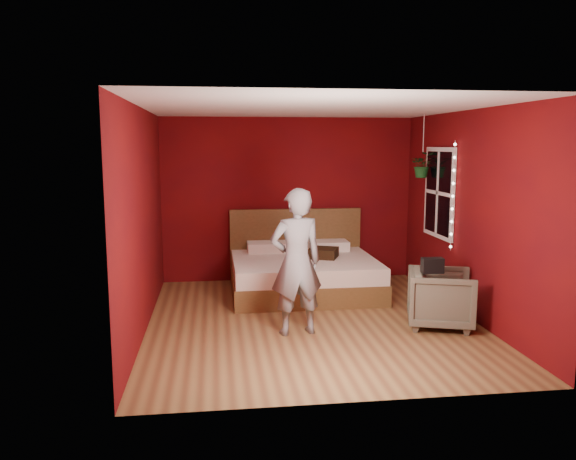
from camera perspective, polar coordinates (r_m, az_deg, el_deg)
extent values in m
plane|color=olive|center=(7.08, 2.41, -9.20)|extent=(4.50, 4.50, 0.00)
cube|color=#690B0B|center=(9.01, 0.00, 3.12)|extent=(4.00, 0.02, 2.60)
cube|color=#690B0B|center=(4.61, 7.34, -2.27)|extent=(4.00, 0.02, 2.60)
cube|color=#690B0B|center=(6.74, -14.59, 0.97)|extent=(0.02, 4.50, 2.60)
cube|color=#690B0B|center=(7.41, 17.99, 1.49)|extent=(0.02, 4.50, 2.60)
cube|color=white|center=(6.75, 2.56, 12.39)|extent=(4.00, 4.50, 0.02)
cube|color=white|center=(8.19, 15.11, 3.67)|extent=(0.04, 0.97, 1.27)
cube|color=black|center=(8.18, 15.01, 3.67)|extent=(0.02, 0.85, 1.15)
cube|color=white|center=(8.18, 14.98, 3.67)|extent=(0.03, 0.05, 1.15)
cube|color=white|center=(8.18, 14.98, 3.67)|extent=(0.03, 0.85, 0.05)
cylinder|color=silver|center=(7.70, 16.40, 3.32)|extent=(0.01, 0.01, 1.45)
sphere|color=#FFF2CC|center=(7.78, 16.19, -1.63)|extent=(0.04, 0.04, 0.04)
sphere|color=#FFF2CC|center=(7.76, 16.24, -0.41)|extent=(0.04, 0.04, 0.04)
sphere|color=#FFF2CC|center=(7.73, 16.29, 0.83)|extent=(0.04, 0.04, 0.04)
sphere|color=#FFF2CC|center=(7.71, 16.34, 2.07)|extent=(0.04, 0.04, 0.04)
sphere|color=#FFF2CC|center=(7.70, 16.40, 3.32)|extent=(0.04, 0.04, 0.04)
sphere|color=#FFF2CC|center=(7.68, 16.45, 4.57)|extent=(0.04, 0.04, 0.04)
sphere|color=#FFF2CC|center=(7.67, 16.50, 5.83)|extent=(0.04, 0.04, 0.04)
sphere|color=#FFF2CC|center=(7.67, 16.56, 7.09)|extent=(0.04, 0.04, 0.04)
sphere|color=#FFF2CC|center=(7.67, 16.61, 8.34)|extent=(0.04, 0.04, 0.04)
cube|color=brown|center=(8.29, 1.62, -5.46)|extent=(2.10, 1.79, 0.29)
cube|color=white|center=(8.23, 1.63, -3.69)|extent=(2.06, 1.75, 0.23)
cube|color=brown|center=(9.03, 0.78, -1.50)|extent=(2.10, 0.08, 1.16)
cube|color=white|center=(8.72, -2.06, -1.72)|extent=(0.63, 0.40, 0.15)
cube|color=white|center=(8.86, 4.05, -1.58)|extent=(0.63, 0.40, 0.15)
imported|color=gray|center=(6.40, 0.84, -3.27)|extent=(0.68, 0.51, 1.69)
imported|color=#696652|center=(7.02, 15.27, -6.71)|extent=(0.95, 0.94, 0.69)
cube|color=black|center=(6.74, 14.46, -3.50)|extent=(0.25, 0.14, 0.18)
cube|color=black|center=(8.27, 3.61, -2.33)|extent=(0.52, 0.52, 0.14)
cylinder|color=silver|center=(8.42, 13.62, 9.53)|extent=(0.01, 0.01, 0.53)
imported|color=#17501C|center=(8.43, 13.51, 6.45)|extent=(0.38, 0.35, 0.37)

